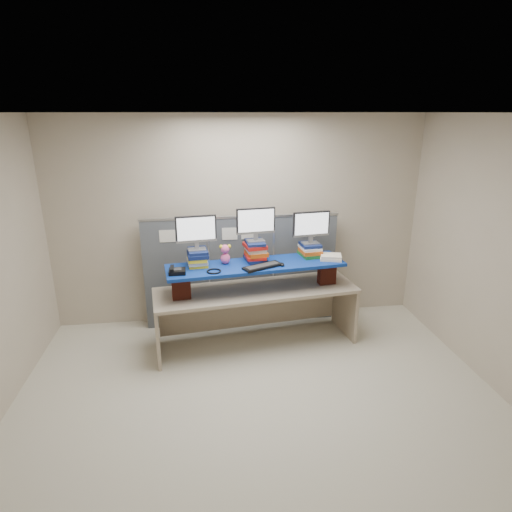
{
  "coord_description": "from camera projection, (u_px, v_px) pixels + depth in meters",
  "views": [
    {
      "loc": [
        -0.53,
        -3.6,
        2.81
      ],
      "look_at": [
        0.12,
        1.17,
        1.18
      ],
      "focal_mm": 30.0,
      "sensor_mm": 36.0,
      "label": 1
    }
  ],
  "objects": [
    {
      "name": "blue_board",
      "position": [
        256.0,
        265.0,
        5.13
      ],
      "size": [
        2.18,
        0.79,
        0.04
      ],
      "primitive_type": "cube",
      "rotation": [
        0.0,
        0.0,
        0.12
      ],
      "color": "navy",
      "rests_on": "brick_pier_left"
    },
    {
      "name": "binder_stack",
      "position": [
        331.0,
        257.0,
        5.27
      ],
      "size": [
        0.3,
        0.26,
        0.06
      ],
      "rotation": [
        0.0,
        0.0,
        -0.25
      ],
      "color": "white",
      "rests_on": "blue_board"
    },
    {
      "name": "brick_pier_left",
      "position": [
        181.0,
        287.0,
        4.92
      ],
      "size": [
        0.22,
        0.14,
        0.29
      ],
      "primitive_type": "cube",
      "rotation": [
        0.0,
        0.0,
        0.12
      ],
      "color": "maroon",
      "rests_on": "desk"
    },
    {
      "name": "plush_toy",
      "position": [
        225.0,
        254.0,
        5.09
      ],
      "size": [
        0.14,
        0.11,
        0.24
      ],
      "rotation": [
        0.0,
        0.0,
        0.21
      ],
      "color": "pink",
      "rests_on": "blue_board"
    },
    {
      "name": "monitor_center",
      "position": [
        256.0,
        223.0,
        5.08
      ],
      "size": [
        0.47,
        0.16,
        0.41
      ],
      "rotation": [
        0.0,
        0.0,
        0.12
      ],
      "color": "#939398",
      "rests_on": "book_stack_center"
    },
    {
      "name": "monitor_right",
      "position": [
        311.0,
        226.0,
        5.28
      ],
      "size": [
        0.47,
        0.16,
        0.41
      ],
      "rotation": [
        0.0,
        0.0,
        0.12
      ],
      "color": "#939398",
      "rests_on": "book_stack_right"
    },
    {
      "name": "headset",
      "position": [
        214.0,
        271.0,
        4.86
      ],
      "size": [
        0.2,
        0.2,
        0.02
      ],
      "primitive_type": "torus",
      "rotation": [
        0.0,
        0.0,
        -0.21
      ],
      "color": "black",
      "rests_on": "blue_board"
    },
    {
      "name": "monitor_left",
      "position": [
        196.0,
        231.0,
        4.93
      ],
      "size": [
        0.47,
        0.16,
        0.41
      ],
      "rotation": [
        0.0,
        0.0,
        0.12
      ],
      "color": "#939398",
      "rests_on": "book_stack_left"
    },
    {
      "name": "book_stack_left",
      "position": [
        198.0,
        257.0,
        5.04
      ],
      "size": [
        0.27,
        0.33,
        0.2
      ],
      "color": "yellow",
      "rests_on": "blue_board"
    },
    {
      "name": "book_stack_center",
      "position": [
        255.0,
        251.0,
        5.19
      ],
      "size": [
        0.3,
        0.33,
        0.25
      ],
      "color": "navy",
      "rests_on": "blue_board"
    },
    {
      "name": "keyboard",
      "position": [
        262.0,
        266.0,
        5.0
      ],
      "size": [
        0.5,
        0.34,
        0.03
      ],
      "rotation": [
        0.0,
        0.0,
        0.44
      ],
      "color": "black",
      "rests_on": "blue_board"
    },
    {
      "name": "brick_pier_right",
      "position": [
        327.0,
        273.0,
        5.35
      ],
      "size": [
        0.22,
        0.14,
        0.29
      ],
      "primitive_type": "cube",
      "rotation": [
        0.0,
        0.0,
        0.12
      ],
      "color": "maroon",
      "rests_on": "desk"
    },
    {
      "name": "book_stack_right",
      "position": [
        310.0,
        250.0,
        5.38
      ],
      "size": [
        0.27,
        0.33,
        0.16
      ],
      "color": "#1C6B24",
      "rests_on": "blue_board"
    },
    {
      "name": "cubicle_partition",
      "position": [
        241.0,
        271.0,
        5.77
      ],
      "size": [
        2.6,
        0.06,
        1.53
      ],
      "color": "#484D54",
      "rests_on": "ground"
    },
    {
      "name": "room",
      "position": [
        260.0,
        274.0,
        3.9
      ],
      "size": [
        5.0,
        4.0,
        2.8
      ],
      "color": "#BBAD9A",
      "rests_on": "ground"
    },
    {
      "name": "mouse",
      "position": [
        282.0,
        264.0,
        5.06
      ],
      "size": [
        0.06,
        0.1,
        0.03
      ],
      "primitive_type": "ellipsoid",
      "rotation": [
        0.0,
        0.0,
        0.02
      ],
      "color": "black",
      "rests_on": "blue_board"
    },
    {
      "name": "desk_phone",
      "position": [
        177.0,
        271.0,
        4.81
      ],
      "size": [
        0.19,
        0.17,
        0.08
      ],
      "rotation": [
        0.0,
        0.0,
        0.03
      ],
      "color": "black",
      "rests_on": "blue_board"
    },
    {
      "name": "desk",
      "position": [
        256.0,
        300.0,
        5.27
      ],
      "size": [
        2.54,
        1.01,
        0.75
      ],
      "rotation": [
        0.0,
        0.0,
        0.12
      ],
      "color": "tan",
      "rests_on": "ground"
    }
  ]
}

